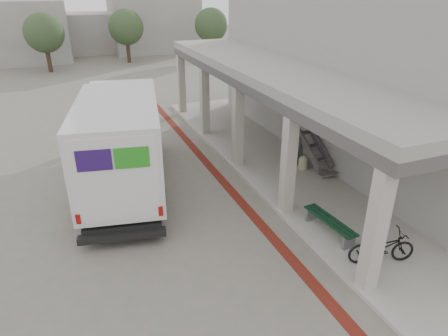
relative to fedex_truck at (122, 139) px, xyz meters
name	(u,v)px	position (x,y,z in m)	size (l,w,h in m)	color
ground	(233,233)	(2.49, -4.40, -1.87)	(120.00, 120.00, 0.00)	#676458
bike_lane_stripe	(237,197)	(3.49, -2.40, -1.87)	(0.35, 40.00, 0.01)	maroon
sidewalk	(341,206)	(6.49, -4.40, -1.81)	(4.40, 28.00, 0.12)	#9C988C
transit_building	(340,75)	(9.33, 0.10, 1.53)	(7.60, 17.00, 7.00)	gray
distant_backdrop	(68,29)	(-0.35, 31.48, 0.83)	(28.00, 10.00, 6.50)	gray
tree_left	(44,33)	(-2.51, 23.60, 1.31)	(3.20, 3.20, 4.80)	#38281C
tree_mid	(126,27)	(4.49, 25.60, 1.31)	(3.20, 3.20, 4.80)	#38281C
tree_right	(211,25)	(12.49, 24.60, 1.31)	(3.20, 3.20, 4.80)	#38281C
fedex_truck	(122,139)	(0.00, 0.00, 0.00)	(3.97, 8.55, 3.51)	black
bench	(330,224)	(5.09, -5.64, -1.42)	(0.60, 2.03, 0.47)	slate
bollard_far	(303,162)	(6.85, -1.39, -1.47)	(0.38, 0.38, 0.56)	tan
utility_cabinet	(293,149)	(6.79, -0.66, -1.18)	(0.52, 0.69, 1.15)	slate
bicycle_black	(382,247)	(5.56, -7.29, -1.27)	(0.63, 1.82, 0.96)	black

